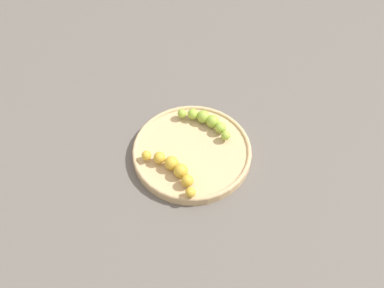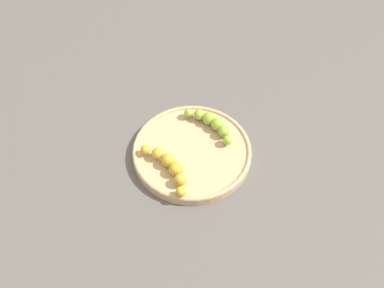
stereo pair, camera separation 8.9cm
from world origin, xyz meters
TOP-DOWN VIEW (x-y plane):
  - ground_plane at (0.00, 0.00)m, footprint 2.40×2.40m
  - fruit_bowl at (0.00, 0.00)m, footprint 0.26×0.26m
  - banana_spotted at (0.01, -0.07)m, footprint 0.15×0.05m
  - banana_green at (-0.02, 0.07)m, footprint 0.14×0.05m

SIDE VIEW (x-z plane):
  - ground_plane at x=0.00m, z-range 0.00..0.00m
  - fruit_bowl at x=0.00m, z-range 0.00..0.02m
  - banana_green at x=-0.02m, z-range 0.02..0.05m
  - banana_spotted at x=0.01m, z-range 0.02..0.05m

